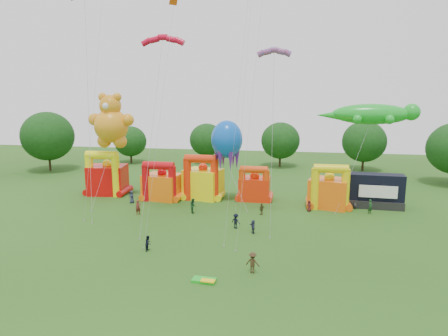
% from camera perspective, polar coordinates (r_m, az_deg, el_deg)
% --- Properties ---
extents(ground, '(160.00, 160.00, 0.00)m').
position_cam_1_polar(ground, '(34.85, -9.39, -16.36)').
color(ground, '#244914').
rests_on(ground, ground).
extents(tree_ring, '(125.91, 128.03, 12.07)m').
position_cam_1_polar(tree_ring, '(33.47, -11.33, -6.03)').
color(tree_ring, '#352314').
rests_on(tree_ring, ground).
extents(bouncy_castle_0, '(6.06, 5.10, 7.07)m').
position_cam_1_polar(bouncy_castle_0, '(65.38, -16.40, -1.30)').
color(bouncy_castle_0, red).
rests_on(bouncy_castle_0, ground).
extents(bouncy_castle_1, '(5.75, 4.90, 5.96)m').
position_cam_1_polar(bouncy_castle_1, '(60.44, -8.88, -2.35)').
color(bouncy_castle_1, orange).
rests_on(bouncy_castle_1, ground).
extents(bouncy_castle_2, '(6.09, 5.32, 6.90)m').
position_cam_1_polar(bouncy_castle_2, '(60.20, -3.05, -1.94)').
color(bouncy_castle_2, '#FFEE0D').
rests_on(bouncy_castle_2, ground).
extents(bouncy_castle_3, '(4.51, 3.63, 5.36)m').
position_cam_1_polar(bouncy_castle_3, '(59.45, 4.37, -2.67)').
color(bouncy_castle_3, red).
rests_on(bouncy_castle_3, ground).
extents(bouncy_castle_4, '(6.01, 5.27, 6.35)m').
position_cam_1_polar(bouncy_castle_4, '(57.28, 14.77, -3.15)').
color(bouncy_castle_4, '#FF610D').
rests_on(bouncy_castle_4, ground).
extents(stage_trailer, '(7.37, 3.14, 4.77)m').
position_cam_1_polar(stage_trailer, '(59.51, 20.89, -3.12)').
color(stage_trailer, black).
rests_on(stage_trailer, ground).
extents(teddy_bear_kite, '(7.07, 10.23, 15.88)m').
position_cam_1_polar(teddy_bear_kite, '(61.72, -15.90, 5.74)').
color(teddy_bear_kite, orange).
rests_on(teddy_bear_kite, ground).
extents(gecko_kite, '(14.14, 9.18, 14.41)m').
position_cam_1_polar(gecko_kite, '(58.11, 18.62, 2.04)').
color(gecko_kite, green).
rests_on(gecko_kite, ground).
extents(octopus_kite, '(6.04, 7.44, 12.01)m').
position_cam_1_polar(octopus_kite, '(56.66, 1.08, 0.74)').
color(octopus_kite, blue).
rests_on(octopus_kite, ground).
extents(parafoil_kites, '(28.63, 12.26, 29.46)m').
position_cam_1_polar(parafoil_kites, '(51.35, -15.90, 7.89)').
color(parafoil_kites, red).
rests_on(parafoil_kites, ground).
extents(diamond_kites, '(22.66, 19.66, 42.22)m').
position_cam_1_polar(diamond_kites, '(46.53, -3.72, 11.11)').
color(diamond_kites, '#D6470A').
rests_on(diamond_kites, ground).
extents(folded_kite_bundle, '(2.06, 1.21, 0.31)m').
position_cam_1_polar(folded_kite_bundle, '(35.13, -2.81, -15.73)').
color(folded_kite_bundle, green).
rests_on(folded_kite_bundle, ground).
extents(spectator_0, '(1.06, 0.89, 1.85)m').
position_cam_1_polar(spectator_0, '(59.52, -13.06, -4.03)').
color(spectator_0, '#262B40').
rests_on(spectator_0, ground).
extents(spectator_1, '(0.84, 0.80, 1.94)m').
position_cam_1_polar(spectator_1, '(53.72, -12.17, -5.54)').
color(spectator_1, maroon).
rests_on(spectator_1, ground).
extents(spectator_2, '(1.07, 1.17, 1.96)m').
position_cam_1_polar(spectator_2, '(53.49, -4.43, -5.39)').
color(spectator_2, '#1B4524').
rests_on(spectator_2, ground).
extents(spectator_3, '(1.34, 1.12, 1.80)m').
position_cam_1_polar(spectator_3, '(47.41, 1.70, -7.59)').
color(spectator_3, black).
rests_on(spectator_3, ground).
extents(spectator_4, '(0.89, 0.91, 1.53)m').
position_cam_1_polar(spectator_4, '(52.79, 5.40, -5.87)').
color(spectator_4, '#43321A').
rests_on(spectator_4, ground).
extents(spectator_5, '(0.99, 1.51, 1.56)m').
position_cam_1_polar(spectator_5, '(46.02, 4.16, -8.34)').
color(spectator_5, '#2B2F47').
rests_on(spectator_5, ground).
extents(spectator_6, '(0.89, 0.83, 1.53)m').
position_cam_1_polar(spectator_6, '(55.20, 12.07, -5.32)').
color(spectator_6, '#4F1816').
rests_on(spectator_6, ground).
extents(spectator_7, '(0.84, 0.83, 1.96)m').
position_cam_1_polar(spectator_7, '(56.33, 20.18, -5.20)').
color(spectator_7, '#173B1B').
rests_on(spectator_7, ground).
extents(spectator_8, '(0.66, 0.82, 1.59)m').
position_cam_1_polar(spectator_8, '(41.77, -10.77, -10.51)').
color(spectator_8, black).
rests_on(spectator_8, ground).
extents(spectator_9, '(1.36, 0.96, 1.92)m').
position_cam_1_polar(spectator_9, '(36.41, 4.12, -13.33)').
color(spectator_9, '#3A2817').
rests_on(spectator_9, ground).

